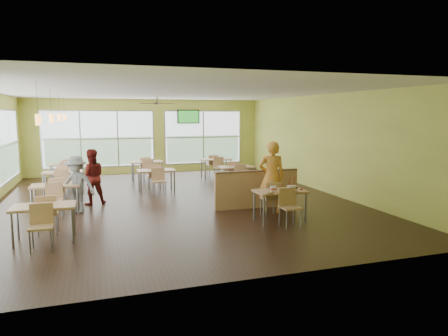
{
  "coord_description": "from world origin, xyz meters",
  "views": [
    {
      "loc": [
        -2.16,
        -11.52,
        2.55
      ],
      "look_at": [
        1.37,
        -0.59,
        1.01
      ],
      "focal_mm": 32.0,
      "sensor_mm": 36.0,
      "label": 1
    }
  ],
  "objects": [
    {
      "name": "room",
      "position": [
        0.0,
        0.0,
        1.6
      ],
      "size": [
        12.0,
        12.04,
        3.2
      ],
      "color": "black",
      "rests_on": "ground"
    },
    {
      "name": "window_bays",
      "position": [
        -2.65,
        3.08,
        1.48
      ],
      "size": [
        9.24,
        10.24,
        2.38
      ],
      "color": "white",
      "rests_on": "room"
    },
    {
      "name": "main_table",
      "position": [
        2.0,
        -3.0,
        0.63
      ],
      "size": [
        1.22,
        1.52,
        0.87
      ],
      "color": "tan",
      "rests_on": "floor"
    },
    {
      "name": "half_wall_divider",
      "position": [
        2.0,
        -1.55,
        0.52
      ],
      "size": [
        2.4,
        0.14,
        1.04
      ],
      "color": "tan",
      "rests_on": "floor"
    },
    {
      "name": "dining_tables",
      "position": [
        -1.05,
        1.71,
        0.63
      ],
      "size": [
        6.92,
        8.72,
        0.87
      ],
      "color": "tan",
      "rests_on": "floor"
    },
    {
      "name": "pendant_lights",
      "position": [
        -3.2,
        0.68,
        2.45
      ],
      "size": [
        0.11,
        7.31,
        0.86
      ],
      "color": "#2D2119",
      "rests_on": "ceiling"
    },
    {
      "name": "ceiling_fan",
      "position": [
        -0.0,
        3.0,
        2.95
      ],
      "size": [
        1.25,
        1.25,
        0.29
      ],
      "color": "#2D2119",
      "rests_on": "ceiling"
    },
    {
      "name": "tv_backwall",
      "position": [
        1.8,
        5.9,
        2.45
      ],
      "size": [
        1.0,
        0.07,
        0.6
      ],
      "color": "black",
      "rests_on": "wall_back"
    },
    {
      "name": "man_plaid",
      "position": [
        2.15,
        -2.19,
        0.94
      ],
      "size": [
        0.79,
        0.65,
        1.88
      ],
      "primitive_type": "imported",
      "rotation": [
        0.0,
        0.0,
        2.82
      ],
      "color": "#CE5E16",
      "rests_on": "floor"
    },
    {
      "name": "patron_maroon",
      "position": [
        -2.31,
        0.24,
        0.79
      ],
      "size": [
        0.85,
        0.71,
        1.59
      ],
      "primitive_type": "imported",
      "rotation": [
        0.0,
        0.0,
        3.29
      ],
      "color": "#5A1411",
      "rests_on": "floor"
    },
    {
      "name": "patron_grey",
      "position": [
        -2.68,
        -0.63,
        0.75
      ],
      "size": [
        1.11,
        0.9,
        1.49
      ],
      "primitive_type": "imported",
      "rotation": [
        0.0,
        0.0,
        -0.41
      ],
      "color": "slate",
      "rests_on": "floor"
    },
    {
      "name": "cup_blue",
      "position": [
        1.74,
        -3.09,
        0.81
      ],
      "size": [
        0.09,
        0.09,
        0.31
      ],
      "color": "white",
      "rests_on": "main_table"
    },
    {
      "name": "cup_yellow",
      "position": [
        1.82,
        -3.1,
        0.82
      ],
      "size": [
        0.09,
        0.09,
        0.34
      ],
      "color": "white",
      "rests_on": "main_table"
    },
    {
      "name": "cup_red_near",
      "position": [
        2.15,
        -3.2,
        0.82
      ],
      "size": [
        0.1,
        0.1,
        0.36
      ],
      "color": "white",
      "rests_on": "main_table"
    },
    {
      "name": "cup_red_far",
      "position": [
        2.25,
        -3.22,
        0.83
      ],
      "size": [
        0.1,
        0.1,
        0.38
      ],
      "color": "white",
      "rests_on": "main_table"
    },
    {
      "name": "food_basket",
      "position": [
        2.43,
        -2.85,
        0.78
      ],
      "size": [
        0.23,
        0.23,
        0.05
      ],
      "color": "black",
      "rests_on": "main_table"
    },
    {
      "name": "ketchup_cup",
      "position": [
        2.51,
        -3.13,
        0.76
      ],
      "size": [
        0.07,
        0.07,
        0.03
      ],
      "primitive_type": "cylinder",
      "color": "maroon",
      "rests_on": "main_table"
    },
    {
      "name": "wrapper_left",
      "position": [
        1.62,
        -3.28,
        0.77
      ],
      "size": [
        0.19,
        0.18,
        0.05
      ],
      "primitive_type": "ellipsoid",
      "rotation": [
        0.0,
        0.0,
        -0.08
      ],
      "color": "#A67A50",
      "rests_on": "main_table"
    },
    {
      "name": "wrapper_mid",
      "position": [
        2.07,
        -2.93,
        0.77
      ],
      "size": [
        0.22,
        0.21,
        0.04
      ],
      "primitive_type": "ellipsoid",
      "rotation": [
        0.0,
        0.0,
        0.36
      ],
      "color": "#A67A50",
      "rests_on": "main_table"
    },
    {
      "name": "wrapper_right",
      "position": [
        2.26,
        -3.3,
        0.77
      ],
      "size": [
        0.14,
        0.13,
        0.03
      ],
      "primitive_type": "ellipsoid",
      "rotation": [
        0.0,
        0.0,
        0.13
      ],
      "color": "#A67A50",
      "rests_on": "main_table"
    }
  ]
}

